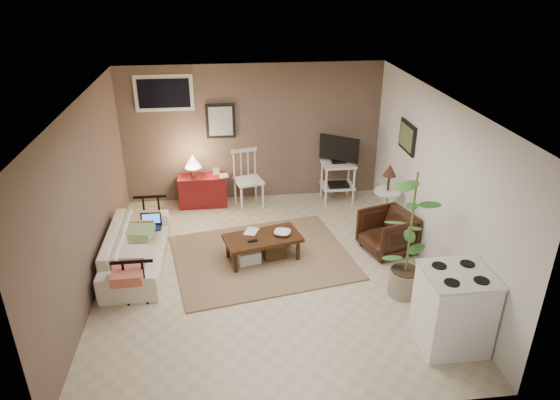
{
  "coord_description": "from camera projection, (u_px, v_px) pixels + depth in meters",
  "views": [
    {
      "loc": [
        -0.51,
        -5.84,
        3.86
      ],
      "look_at": [
        0.22,
        0.35,
        0.91
      ],
      "focal_mm": 32.0,
      "sensor_mm": 36.0,
      "label": 1
    }
  ],
  "objects": [
    {
      "name": "side_table",
      "position": [
        388.0,
        190.0,
        7.77
      ],
      "size": [
        0.41,
        0.41,
        1.11
      ],
      "color": "silver",
      "rests_on": "floor"
    },
    {
      "name": "bowl",
      "position": [
        282.0,
        228.0,
        7.04
      ],
      "size": [
        0.24,
        0.12,
        0.23
      ],
      "primitive_type": "imported",
      "rotation": [
        0.0,
        0.0,
        -0.31
      ],
      "color": "#371E0F",
      "rests_on": "coffee_table"
    },
    {
      "name": "book_console",
      "position": [
        219.0,
        171.0,
        8.54
      ],
      "size": [
        0.15,
        0.03,
        0.2
      ],
      "primitive_type": "imported",
      "rotation": [
        0.0,
        0.0,
        0.1
      ],
      "color": "#371E0F",
      "rests_on": "red_console"
    },
    {
      "name": "laptop",
      "position": [
        151.0,
        223.0,
        7.19
      ],
      "size": [
        0.29,
        0.21,
        0.2
      ],
      "color": "black",
      "rests_on": "sofa"
    },
    {
      "name": "spindle_chair",
      "position": [
        248.0,
        181.0,
        8.65
      ],
      "size": [
        0.55,
        0.55,
        0.99
      ],
      "color": "silver",
      "rests_on": "floor"
    },
    {
      "name": "armchair",
      "position": [
        387.0,
        230.0,
        7.29
      ],
      "size": [
        0.79,
        0.82,
        0.68
      ],
      "primitive_type": "imported",
      "rotation": [
        0.0,
        0.0,
        -1.27
      ],
      "color": "black",
      "rests_on": "floor"
    },
    {
      "name": "tv_stand",
      "position": [
        338.0,
        168.0,
        8.74
      ],
      "size": [
        0.62,
        0.46,
        1.2
      ],
      "color": "silver",
      "rests_on": "floor"
    },
    {
      "name": "window",
      "position": [
        164.0,
        93.0,
        8.18
      ],
      "size": [
        0.96,
        0.03,
        0.6
      ],
      "primitive_type": "cube",
      "color": "silver"
    },
    {
      "name": "sofa_pillows",
      "position": [
        136.0,
        244.0,
        6.69
      ],
      "size": [
        0.37,
        1.82,
        0.13
      ],
      "primitive_type": null,
      "color": "beige",
      "rests_on": "sofa"
    },
    {
      "name": "book_table",
      "position": [
        245.0,
        224.0,
        7.13
      ],
      "size": [
        0.17,
        0.08,
        0.24
      ],
      "primitive_type": "imported",
      "rotation": [
        0.0,
        0.0,
        -0.4
      ],
      "color": "#371E0F",
      "rests_on": "coffee_table"
    },
    {
      "name": "coffee_table",
      "position": [
        262.0,
        246.0,
        7.11
      ],
      "size": [
        1.16,
        0.79,
        0.4
      ],
      "color": "#371E0F",
      "rests_on": "floor"
    },
    {
      "name": "art_back",
      "position": [
        221.0,
        121.0,
        8.49
      ],
      "size": [
        0.5,
        0.03,
        0.6
      ],
      "primitive_type": "cube",
      "color": "black"
    },
    {
      "name": "floor",
      "position": [
        267.0,
        271.0,
        6.94
      ],
      "size": [
        5.0,
        5.0,
        0.0
      ],
      "primitive_type": "plane",
      "color": "#C1B293",
      "rests_on": "ground"
    },
    {
      "name": "potted_plant",
      "position": [
        411.0,
        231.0,
        6.07
      ],
      "size": [
        0.43,
        0.43,
        1.73
      ],
      "color": "gray",
      "rests_on": "floor"
    },
    {
      "name": "sofa_end_rails",
      "position": [
        144.0,
        245.0,
        6.96
      ],
      "size": [
        0.51,
        1.91,
        0.64
      ],
      "primitive_type": null,
      "color": "black",
      "rests_on": "floor"
    },
    {
      "name": "art_right",
      "position": [
        407.0,
        137.0,
        7.47
      ],
      "size": [
        0.03,
        0.6,
        0.45
      ],
      "primitive_type": "cube",
      "color": "black"
    },
    {
      "name": "red_console",
      "position": [
        202.0,
        188.0,
        8.7
      ],
      "size": [
        0.83,
        0.37,
        0.96
      ],
      "color": "maroon",
      "rests_on": "floor"
    },
    {
      "name": "sofa",
      "position": [
        136.0,
        242.0,
        6.92
      ],
      "size": [
        0.56,
        1.91,
        0.75
      ],
      "primitive_type": "imported",
      "rotation": [
        0.0,
        0.0,
        1.57
      ],
      "color": "beige",
      "rests_on": "floor"
    },
    {
      "name": "rug",
      "position": [
        262.0,
        257.0,
        7.25
      ],
      "size": [
        2.78,
        2.39,
        0.02
      ],
      "primitive_type": "cube",
      "rotation": [
        0.0,
        0.0,
        0.18
      ],
      "color": "#8A6A50",
      "rests_on": "floor"
    },
    {
      "name": "stove",
      "position": [
        453.0,
        309.0,
        5.43
      ],
      "size": [
        0.72,
        0.67,
        0.94
      ],
      "color": "white",
      "rests_on": "floor"
    }
  ]
}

